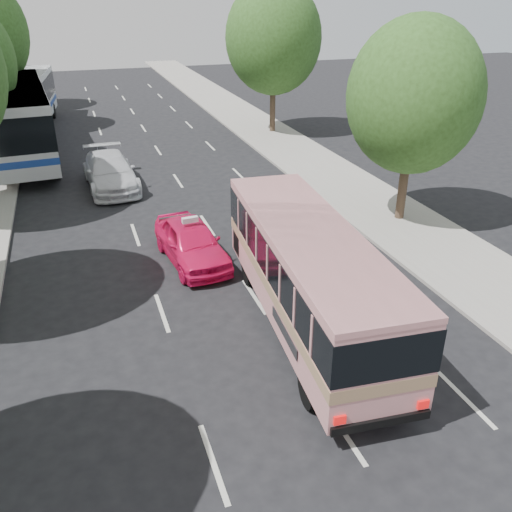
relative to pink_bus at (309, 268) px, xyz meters
name	(u,v)px	position (x,y,z in m)	size (l,w,h in m)	color
ground	(268,382)	(-1.90, -2.03, -1.85)	(120.00, 120.00, 0.00)	black
sidewalk_right	(287,147)	(6.60, 17.97, -1.79)	(4.00, 90.00, 0.12)	#9E998E
tree_right_near	(418,91)	(6.87, 5.92, 3.35)	(5.10, 5.10, 7.95)	#38281E
tree_right_far	(275,34)	(7.17, 21.92, 4.27)	(6.00, 6.00, 9.35)	#38281E
pink_bus	(309,268)	(0.00, 0.00, 0.00)	(3.10, 9.48, 2.97)	#D3888B
pink_taxi	(191,242)	(-2.19, 5.01, -1.10)	(1.76, 4.38, 1.49)	#E81455
white_pickup	(110,172)	(-4.13, 14.02, -1.06)	(2.22, 5.45, 1.58)	silver
tour_coach_front	(19,115)	(-8.20, 20.85, 0.54)	(3.80, 13.45, 3.98)	silver
tour_coach_rear	(25,98)	(-8.20, 27.77, 0.27)	(3.71, 11.95, 3.52)	silver
taxi_roof_sign	(190,220)	(-2.19, 5.01, -0.27)	(0.55, 0.18, 0.18)	silver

